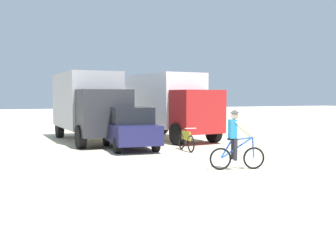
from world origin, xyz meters
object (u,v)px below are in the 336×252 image
at_px(sedan_parked, 130,128).
at_px(cyclist_orange_shirt, 236,142).
at_px(box_truck_grey_hauler, 88,103).
at_px(box_truck_avon_van, 167,103).
at_px(bicycle_spare, 186,141).

xyz_separation_m(sedan_parked, cyclist_orange_shirt, (1.59, -5.93, -0.04)).
bearing_deg(box_truck_grey_hauler, box_truck_avon_van, -3.88).
bearing_deg(box_truck_avon_van, bicycle_spare, -102.09).
xyz_separation_m(cyclist_orange_shirt, bicycle_spare, (0.36, 4.45, -0.45)).
distance_m(box_truck_grey_hauler, cyclist_orange_shirt, 9.90).
height_order(cyclist_orange_shirt, bicycle_spare, cyclist_orange_shirt).
distance_m(cyclist_orange_shirt, bicycle_spare, 4.49).
distance_m(box_truck_avon_van, cyclist_orange_shirt, 9.37).
relative_size(cyclist_orange_shirt, bicycle_spare, 1.05).
bearing_deg(box_truck_avon_van, cyclist_orange_shirt, -98.50).
relative_size(sedan_parked, bicycle_spare, 2.48).
bearing_deg(sedan_parked, box_truck_avon_van, 47.89).
bearing_deg(bicycle_spare, box_truck_avon_van, 77.91).
bearing_deg(cyclist_orange_shirt, bicycle_spare, 85.43).
xyz_separation_m(box_truck_avon_van, sedan_parked, (-2.97, -3.28, -0.99)).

